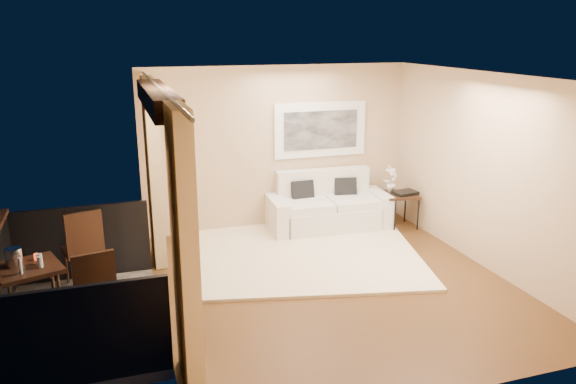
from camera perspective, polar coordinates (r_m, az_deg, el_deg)
floor at (r=7.54m, az=4.67°, el=-9.31°), size 5.00×5.00×0.00m
room_shell at (r=6.33m, az=-13.14°, el=9.28°), size 5.00×6.40×5.00m
balcony at (r=7.00m, az=-21.69°, el=-10.97°), size 1.81×2.60×1.17m
curtains at (r=6.57m, az=-12.32°, el=-1.01°), size 0.16×4.80×2.64m
artwork at (r=9.51m, az=3.32°, el=6.33°), size 1.62×0.07×0.92m
rug at (r=8.46m, az=1.60°, el=-6.19°), size 3.89×3.57×0.04m
sofa at (r=9.48m, az=4.02°, el=-1.68°), size 2.04×0.95×0.96m
side_table at (r=9.62m, az=11.41°, el=-0.51°), size 0.65×0.65×0.59m
tray at (r=9.59m, az=11.82°, el=-0.06°), size 0.41×0.32×0.05m
orchid at (r=9.61m, az=10.43°, el=1.33°), size 0.29×0.24×0.47m
bistro_table at (r=6.81m, az=-24.87°, el=-7.50°), size 0.81×0.81×0.76m
balcony_chair_far at (r=7.63m, az=-20.04°, el=-4.92°), size 0.56×0.56×1.06m
balcony_chair_near at (r=6.26m, az=-18.75°, el=-9.76°), size 0.51×0.52×1.01m
ice_bucket at (r=6.82m, az=-26.10°, el=-5.95°), size 0.18×0.18×0.20m
candle at (r=6.91m, az=-24.18°, el=-6.01°), size 0.06×0.06×0.07m
vase at (r=6.57m, az=-25.56°, el=-6.79°), size 0.04×0.04×0.18m
glass_a at (r=6.67m, az=-23.89°, el=-6.52°), size 0.06×0.06×0.12m
glass_b at (r=6.76m, az=-23.92°, el=-6.24°), size 0.06×0.06×0.12m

